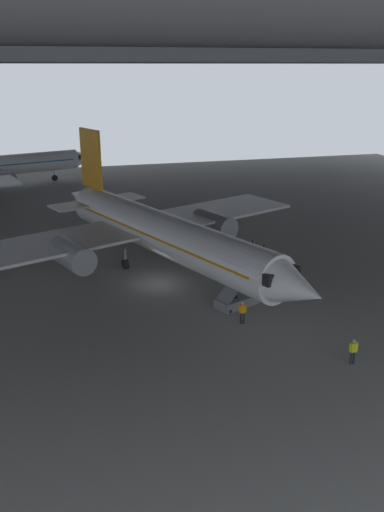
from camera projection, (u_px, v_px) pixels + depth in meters
The scene contains 8 objects.
ground_plane at pixel (167, 282), 44.20m from camera, with size 110.00×110.00×0.00m, color gray.
hangar_structure at pixel (131, 48), 50.69m from camera, with size 121.00×99.00×18.77m.
airplane_main at pixel (160, 232), 45.72m from camera, with size 32.83×32.90×10.86m.
boarding_stairs at pixel (240, 295), 39.75m from camera, with size 4.30×2.85×4.53m.
crew_worker_near_nose at pixel (353, 350), 31.74m from camera, with size 0.55×0.26×1.61m.
crew_worker_by_stairs at pixel (242, 311), 36.73m from camera, with size 0.54×0.29×1.61m.
airplane_distant at pixel (0, 166), 77.81m from camera, with size 27.62×27.26×9.17m.
baggage_tug at pixel (142, 234), 54.72m from camera, with size 2.35×2.45×0.90m.
Camera 1 is at (-8.69, -40.11, 16.68)m, focal length 38.10 mm.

